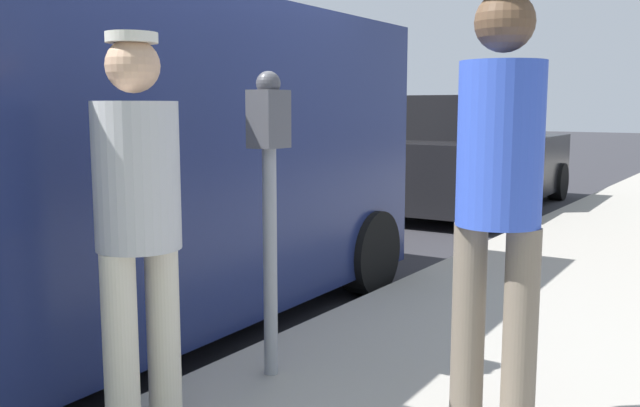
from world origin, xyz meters
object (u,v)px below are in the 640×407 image
parking_meter_near (269,172)px  pedestrian_in_blue (499,182)px  pedestrian_in_gray (138,212)px  parked_sedan_ahead (472,158)px  parked_van (76,164)px

parking_meter_near → pedestrian_in_blue: pedestrian_in_blue is taller
parking_meter_near → pedestrian_in_gray: bearing=-92.7°
pedestrian_in_gray → parked_sedan_ahead: pedestrian_in_gray is taller
parking_meter_near → parked_sedan_ahead: size_ratio=0.34×
pedestrian_in_blue → parking_meter_near: bearing=-178.6°
parked_van → parked_sedan_ahead: size_ratio=1.18×
parking_meter_near → pedestrian_in_gray: (-0.04, -0.80, -0.10)m
parking_meter_near → parked_sedan_ahead: 7.19m
pedestrian_in_gray → parked_sedan_ahead: (-1.66, 7.78, -0.33)m
parking_meter_near → pedestrian_in_blue: (1.15, 0.03, 0.02)m
pedestrian_in_blue → parked_sedan_ahead: (-2.85, 6.95, -0.45)m
parking_meter_near → parked_van: size_ratio=0.29×
parking_meter_near → pedestrian_in_gray: 0.81m
pedestrian_in_blue → parked_sedan_ahead: bearing=112.3°
pedestrian_in_gray → pedestrian_in_blue: size_ratio=0.90×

